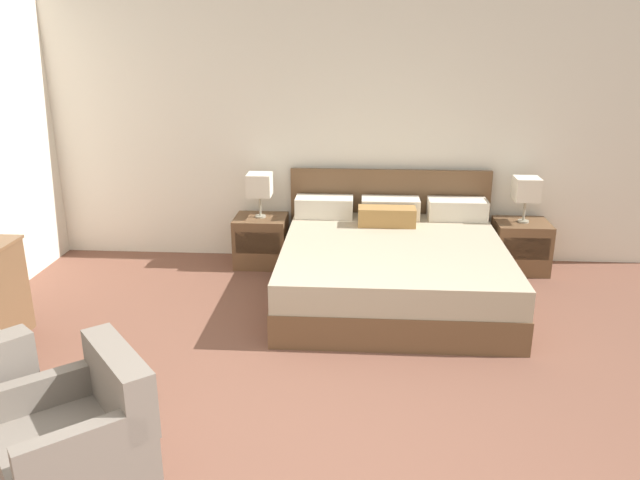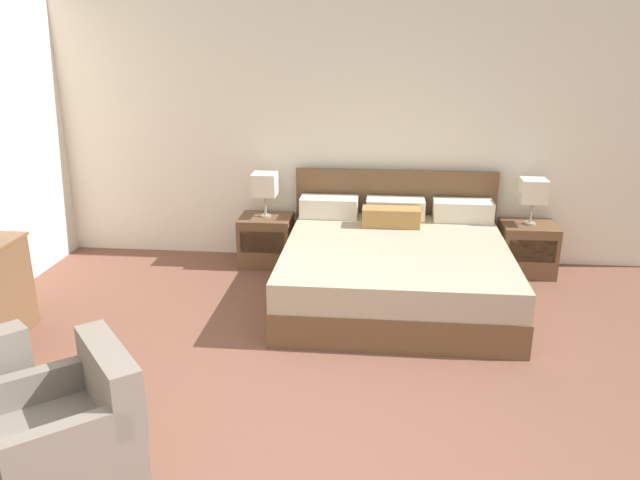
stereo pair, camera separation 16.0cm
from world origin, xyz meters
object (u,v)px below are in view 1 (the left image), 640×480
(table_lamp_right, at_px, (527,190))
(armchair_companion, at_px, (81,445))
(nightstand_right, at_px, (520,246))
(bed, at_px, (392,266))
(table_lamp_left, at_px, (259,185))
(nightstand_left, at_px, (261,241))

(table_lamp_right, xyz_separation_m, armchair_companion, (-3.03, -3.43, -0.55))
(table_lamp_right, height_order, armchair_companion, table_lamp_right)
(nightstand_right, relative_size, armchair_companion, 0.54)
(bed, distance_m, nightstand_right, 1.50)
(armchair_companion, bearing_deg, nightstand_right, 48.50)
(table_lamp_left, bearing_deg, nightstand_right, -0.03)
(table_lamp_right, bearing_deg, table_lamp_left, 180.00)
(nightstand_right, distance_m, table_lamp_left, 2.70)
(table_lamp_left, relative_size, armchair_companion, 0.47)
(table_lamp_left, bearing_deg, nightstand_left, -90.00)
(nightstand_left, distance_m, table_lamp_left, 0.58)
(nightstand_left, height_order, table_lamp_left, table_lamp_left)
(nightstand_right, bearing_deg, nightstand_left, 180.00)
(bed, relative_size, armchair_companion, 2.15)
(bed, xyz_separation_m, nightstand_left, (-1.32, 0.73, -0.03))
(bed, bearing_deg, table_lamp_left, 150.96)
(nightstand_right, xyz_separation_m, table_lamp_right, (0.00, 0.00, 0.58))
(nightstand_left, xyz_separation_m, table_lamp_right, (2.63, 0.00, 0.58))
(nightstand_left, distance_m, nightstand_right, 2.63)
(bed, bearing_deg, nightstand_left, 151.01)
(nightstand_right, relative_size, table_lamp_left, 1.17)
(nightstand_right, height_order, armchair_companion, armchair_companion)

